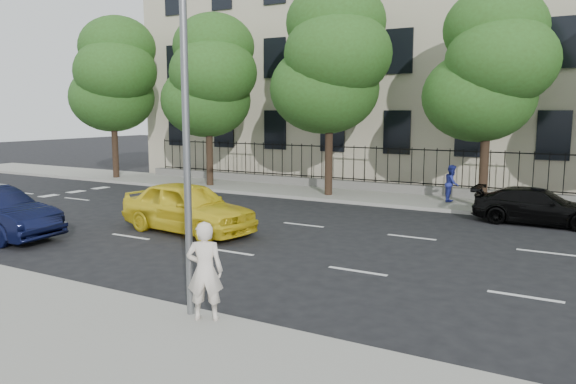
{
  "coord_description": "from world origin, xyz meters",
  "views": [
    {
      "loc": [
        9.39,
        -10.48,
        4.08
      ],
      "look_at": [
        1.65,
        3.0,
        1.82
      ],
      "focal_mm": 35.0,
      "sensor_mm": 36.0,
      "label": 1
    }
  ],
  "objects_px": {
    "yellow_taxi": "(188,207)",
    "woman_near": "(205,271)",
    "black_sedan": "(538,206)",
    "street_light": "(202,54)"
  },
  "relations": [
    {
      "from": "yellow_taxi",
      "to": "woman_near",
      "type": "relative_size",
      "value": 2.67
    },
    {
      "from": "black_sedan",
      "to": "woman_near",
      "type": "relative_size",
      "value": 2.38
    },
    {
      "from": "black_sedan",
      "to": "street_light",
      "type": "bearing_deg",
      "value": 159.61
    },
    {
      "from": "yellow_taxi",
      "to": "black_sedan",
      "type": "relative_size",
      "value": 1.12
    },
    {
      "from": "street_light",
      "to": "black_sedan",
      "type": "bearing_deg",
      "value": 69.97
    },
    {
      "from": "street_light",
      "to": "black_sedan",
      "type": "distance_m",
      "value": 14.68
    },
    {
      "from": "yellow_taxi",
      "to": "woman_near",
      "type": "distance_m",
      "value": 8.6
    },
    {
      "from": "street_light",
      "to": "woman_near",
      "type": "bearing_deg",
      "value": -54.52
    },
    {
      "from": "street_light",
      "to": "yellow_taxi",
      "type": "height_order",
      "value": "street_light"
    },
    {
      "from": "yellow_taxi",
      "to": "woman_near",
      "type": "height_order",
      "value": "woman_near"
    }
  ]
}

